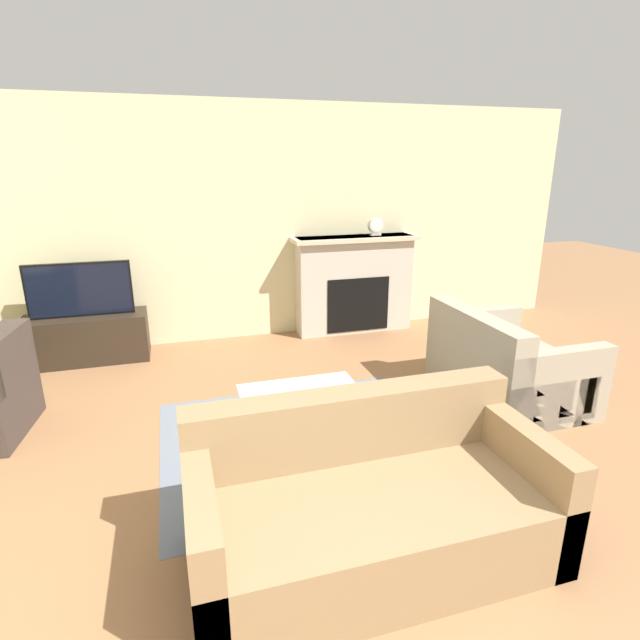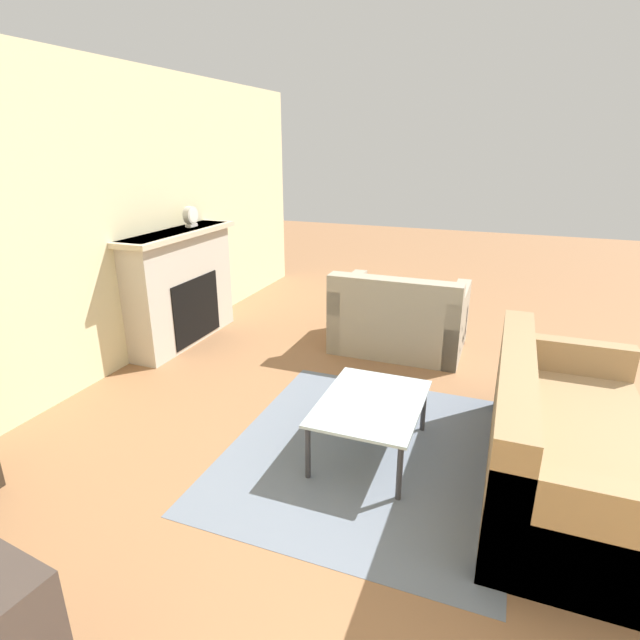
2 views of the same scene
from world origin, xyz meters
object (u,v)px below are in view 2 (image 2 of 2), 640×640
couch_sectional (561,446)px  couch_loveseat (399,321)px  coffee_table (371,406)px  mantel_clock (191,216)px

couch_sectional → couch_loveseat: size_ratio=1.47×
couch_sectional → coffee_table: bearing=92.7°
couch_sectional → couch_loveseat: bearing=36.8°
couch_sectional → mantel_clock: (1.51, 3.58, 1.01)m
couch_sectional → coffee_table: (-0.06, 1.17, 0.07)m
couch_sectional → coffee_table: couch_sectional is taller
coffee_table → mantel_clock: mantel_clock is taller
couch_sectional → couch_loveseat: (1.87, 1.40, 0.00)m
mantel_clock → couch_loveseat: bearing=-80.7°
couch_loveseat → coffee_table: couch_loveseat is taller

